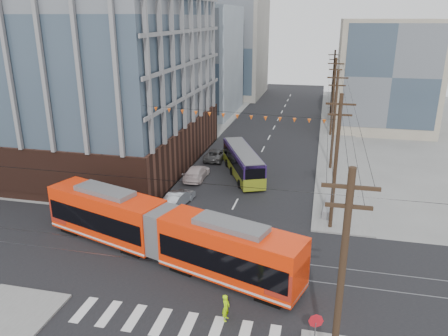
# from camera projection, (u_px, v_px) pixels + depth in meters

# --- Properties ---
(ground) EXTENTS (160.00, 160.00, 0.00)m
(ground) POSITION_uv_depth(u_px,v_px,m) (190.00, 293.00, 27.22)
(ground) COLOR slate
(office_building) EXTENTS (30.00, 25.00, 28.60)m
(office_building) POSITION_uv_depth(u_px,v_px,m) (58.00, 36.00, 48.36)
(office_building) COLOR #381E16
(office_building) RESTS_ON ground
(bg_bldg_nw_near) EXTENTS (18.00, 16.00, 18.00)m
(bg_bldg_nw_near) POSITION_uv_depth(u_px,v_px,m) (184.00, 61.00, 75.73)
(bg_bldg_nw_near) COLOR #8C99A5
(bg_bldg_nw_near) RESTS_ON ground
(bg_bldg_ne_near) EXTENTS (14.00, 14.00, 16.00)m
(bg_bldg_ne_near) POSITION_uv_depth(u_px,v_px,m) (386.00, 75.00, 65.36)
(bg_bldg_ne_near) COLOR gray
(bg_bldg_ne_near) RESTS_ON ground
(bg_bldg_nw_far) EXTENTS (16.00, 18.00, 20.00)m
(bg_bldg_nw_far) POSITION_uv_depth(u_px,v_px,m) (226.00, 48.00, 93.16)
(bg_bldg_nw_far) COLOR gray
(bg_bldg_nw_far) RESTS_ON ground
(bg_bldg_ne_far) EXTENTS (16.00, 16.00, 14.00)m
(bg_bldg_ne_far) POSITION_uv_depth(u_px,v_px,m) (384.00, 68.00, 83.67)
(bg_bldg_ne_far) COLOR #8C99A5
(bg_bldg_ne_far) RESTS_ON ground
(utility_pole_near) EXTENTS (0.30, 0.30, 11.00)m
(utility_pole_near) POSITION_uv_depth(u_px,v_px,m) (340.00, 292.00, 18.09)
(utility_pole_near) COLOR black
(utility_pole_near) RESTS_ON ground
(utility_pole_far) EXTENTS (0.30, 0.30, 11.00)m
(utility_pole_far) POSITION_uv_depth(u_px,v_px,m) (333.00, 83.00, 75.14)
(utility_pole_far) COLOR black
(utility_pole_far) RESTS_ON ground
(streetcar) EXTENTS (20.52, 9.22, 3.98)m
(streetcar) POSITION_uv_depth(u_px,v_px,m) (163.00, 232.00, 30.67)
(streetcar) COLOR #F52D07
(streetcar) RESTS_ON ground
(city_bus) EXTENTS (6.36, 10.65, 3.01)m
(city_bus) POSITION_uv_depth(u_px,v_px,m) (243.00, 162.00, 46.87)
(city_bus) COLOR #261549
(city_bus) RESTS_ON ground
(parked_car_silver) EXTENTS (2.16, 4.36, 1.37)m
(parked_car_silver) POSITION_uv_depth(u_px,v_px,m) (179.00, 198.00, 39.72)
(parked_car_silver) COLOR #ACB3BC
(parked_car_silver) RESTS_ON ground
(parked_car_white) EXTENTS (2.06, 4.93, 1.42)m
(parked_car_white) POSITION_uv_depth(u_px,v_px,m) (196.00, 173.00, 46.06)
(parked_car_white) COLOR silver
(parked_car_white) RESTS_ON ground
(parked_car_grey) EXTENTS (2.24, 4.78, 1.32)m
(parked_car_grey) POSITION_uv_depth(u_px,v_px,m) (216.00, 154.00, 52.31)
(parked_car_grey) COLOR #4D4D4D
(parked_car_grey) RESTS_ON ground
(pedestrian) EXTENTS (0.46, 0.64, 1.63)m
(pedestrian) POSITION_uv_depth(u_px,v_px,m) (226.00, 308.00, 24.56)
(pedestrian) COLOR #B4FE06
(pedestrian) RESTS_ON ground
(jersey_barrier) EXTENTS (1.30, 4.25, 0.84)m
(jersey_barrier) POSITION_uv_depth(u_px,v_px,m) (328.00, 207.00, 38.47)
(jersey_barrier) COLOR gray
(jersey_barrier) RESTS_ON ground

